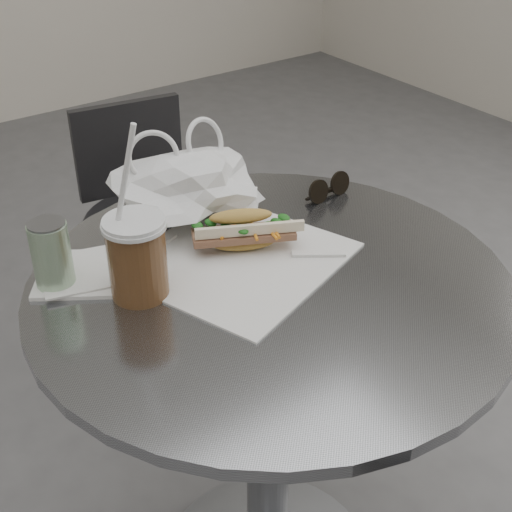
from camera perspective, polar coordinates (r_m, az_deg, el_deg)
cafe_table at (r=1.29m, az=1.03°, el=-12.04°), size 0.76×0.76×0.74m
chair_far at (r=1.98m, az=-8.15°, el=0.13°), size 0.38×0.40×0.71m
sandwich_paper at (r=1.16m, az=-1.59°, el=-0.22°), size 0.40×0.39×0.00m
banh_mi at (r=1.17m, az=-1.08°, el=2.04°), size 0.22×0.17×0.07m
iced_coffee at (r=1.06m, az=-9.50°, el=-0.01°), size 0.10×0.10×0.28m
sunglasses at (r=1.35m, az=5.81°, el=5.37°), size 0.10×0.03×0.05m
plastic_bag at (r=1.25m, az=-5.43°, el=5.36°), size 0.26×0.21×0.13m
napkin_stack at (r=1.15m, az=-13.80°, el=-1.31°), size 0.19×0.19×0.01m
drink_can at (r=1.11m, az=-16.03°, el=0.03°), size 0.06×0.06×0.11m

